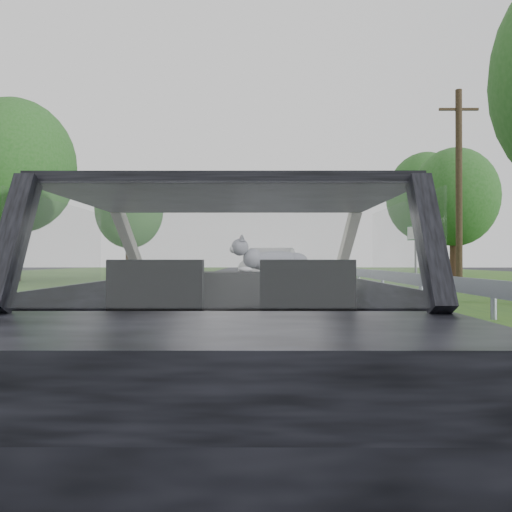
{
  "coord_description": "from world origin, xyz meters",
  "views": [
    {
      "loc": [
        0.14,
        -3.03,
        1.09
      ],
      "look_at": [
        0.13,
        0.58,
        1.12
      ],
      "focal_mm": 35.0,
      "sensor_mm": 36.0,
      "label": 1
    }
  ],
  "objects_px": {
    "subject_car": "(235,320)",
    "cat": "(277,260)",
    "other_car": "(271,268)",
    "highway_sign": "(416,256)",
    "utility_pole": "(459,188)"
  },
  "relations": [
    {
      "from": "subject_car",
      "to": "other_car",
      "type": "relative_size",
      "value": 0.84
    },
    {
      "from": "subject_car",
      "to": "cat",
      "type": "height_order",
      "value": "subject_car"
    },
    {
      "from": "cat",
      "to": "other_car",
      "type": "relative_size",
      "value": 0.13
    },
    {
      "from": "subject_car",
      "to": "utility_pole",
      "type": "relative_size",
      "value": 0.49
    },
    {
      "from": "highway_sign",
      "to": "utility_pole",
      "type": "distance_m",
      "value": 3.3
    },
    {
      "from": "subject_car",
      "to": "highway_sign",
      "type": "height_order",
      "value": "highway_sign"
    },
    {
      "from": "subject_car",
      "to": "cat",
      "type": "distance_m",
      "value": 0.73
    },
    {
      "from": "highway_sign",
      "to": "utility_pole",
      "type": "xyz_separation_m",
      "value": [
        1.74,
        -0.13,
        2.8
      ]
    },
    {
      "from": "cat",
      "to": "subject_car",
      "type": "bearing_deg",
      "value": -124.92
    },
    {
      "from": "other_car",
      "to": "highway_sign",
      "type": "height_order",
      "value": "highway_sign"
    },
    {
      "from": "cat",
      "to": "utility_pole",
      "type": "relative_size",
      "value": 0.07
    },
    {
      "from": "cat",
      "to": "utility_pole",
      "type": "distance_m",
      "value": 18.98
    },
    {
      "from": "subject_car",
      "to": "highway_sign",
      "type": "xyz_separation_m",
      "value": [
        6.7,
        17.58,
        0.53
      ]
    },
    {
      "from": "cat",
      "to": "highway_sign",
      "type": "height_order",
      "value": "highway_sign"
    },
    {
      "from": "subject_car",
      "to": "highway_sign",
      "type": "bearing_deg",
      "value": 69.15
    }
  ]
}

